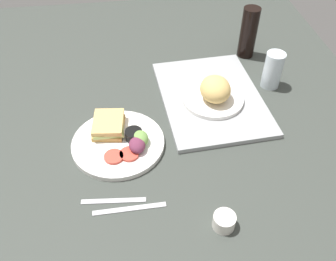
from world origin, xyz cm
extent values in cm
cube|color=#383D38|center=(0.00, 0.00, -1.50)|extent=(190.00, 150.00, 3.00)
cube|color=#9EA0A3|center=(-15.24, 20.17, 0.80)|extent=(46.99, 35.77, 1.60)
cylinder|color=white|center=(-12.82, 20.17, 2.30)|extent=(20.47, 20.47, 1.40)
ellipsoid|color=#DBB266|center=(-11.95, 20.39, 6.92)|extent=(11.51, 9.94, 7.85)
cylinder|color=white|center=(2.23, -12.12, 0.80)|extent=(27.73, 27.73, 1.60)
cube|color=tan|center=(-3.32, -14.62, 2.30)|extent=(12.22, 10.55, 1.40)
cube|color=#B2C66B|center=(-3.32, -14.62, 3.50)|extent=(11.22, 9.27, 1.00)
cube|color=#DBB266|center=(-3.32, -14.62, 4.70)|extent=(11.94, 10.18, 1.40)
cylinder|color=#D14738|center=(8.47, -13.51, 2.00)|extent=(5.60, 5.60, 0.80)
cylinder|color=#D14738|center=(8.05, -9.07, 2.00)|extent=(5.60, 5.60, 0.80)
cylinder|color=black|center=(1.54, -7.27, 3.10)|extent=(5.20, 5.20, 3.00)
cylinder|color=#EFEACC|center=(1.54, -7.27, 4.20)|extent=(4.26, 4.26, 0.60)
ellipsoid|color=#729E4C|center=(3.62, -5.47, 3.40)|extent=(6.00, 4.80, 3.60)
ellipsoid|color=#6B2D47|center=(6.11, -6.58, 3.40)|extent=(6.00, 4.80, 3.60)
cylinder|color=silver|center=(-20.21, 42.73, 6.55)|extent=(6.53, 6.53, 13.11)
cylinder|color=black|center=(-40.53, 39.57, 9.79)|extent=(6.40, 6.40, 19.57)
cylinder|color=silver|center=(33.13, 12.66, 2.00)|extent=(5.60, 5.60, 4.00)
cube|color=#B7B7BC|center=(22.23, -14.12, 0.25)|extent=(2.92, 17.06, 0.50)
cube|color=#B7B7BC|center=(25.23, -10.12, 0.25)|extent=(1.69, 19.02, 0.50)
camera|label=1|loc=(78.37, -7.28, 80.29)|focal=38.87mm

